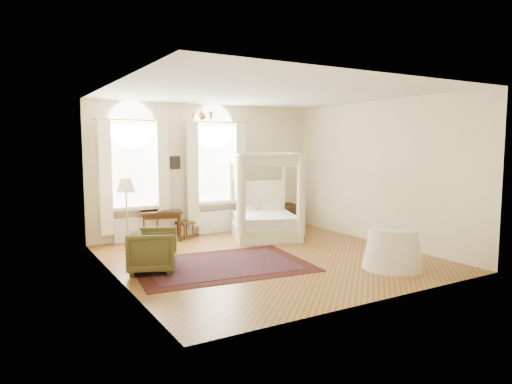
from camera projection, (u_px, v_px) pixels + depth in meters
ground at (268, 258)px, 9.28m from camera, size 6.00×6.00×0.00m
room_walls at (268, 160)px, 9.07m from camera, size 6.00×6.00×6.00m
window_left at (134, 179)px, 10.63m from camera, size 1.62×0.27×3.29m
window_right at (216, 176)px, 11.68m from camera, size 1.62×0.27×3.29m
chandelier at (202, 115)px, 9.55m from camera, size 0.51×0.45×0.50m
wall_pictures at (210, 160)px, 11.67m from camera, size 2.54×0.03×0.39m
canopy_bed at (264, 218)px, 11.38m from camera, size 2.10×2.32×2.08m
nightstand at (286, 215)px, 12.69m from camera, size 0.56×0.53×0.66m
nightstand_lamp at (281, 193)px, 12.65m from camera, size 0.29×0.29×0.43m
writing_desk at (161, 215)px, 10.86m from camera, size 1.04×0.71×0.71m
laptop at (164, 211)px, 10.78m from camera, size 0.38×0.26×0.03m
stool at (185, 224)px, 11.19m from camera, size 0.44×0.44×0.41m
armchair at (153, 251)px, 8.24m from camera, size 1.10×1.09×0.77m
coffee_table at (159, 240)px, 9.11m from camera, size 0.69×0.54×0.43m
floor_lamp at (126, 189)px, 9.87m from camera, size 0.40×0.40×1.56m
oriental_rug at (222, 265)px, 8.69m from camera, size 3.50×2.70×0.01m
side_table at (393, 249)px, 8.46m from camera, size 1.11×1.11×0.76m
book at (389, 226)px, 8.52m from camera, size 0.23×0.28×0.02m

